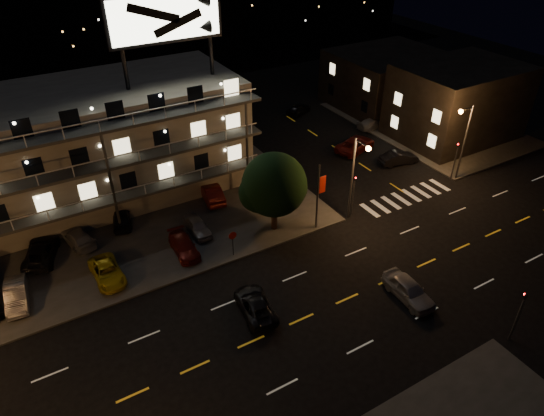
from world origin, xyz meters
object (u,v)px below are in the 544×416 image
road_car_east (409,290)px  road_car_west (255,305)px  tree (274,186)px  lot_car_7 (78,237)px  lot_car_4 (197,226)px  lot_car_2 (107,272)px  side_car_0 (399,158)px

road_car_east → road_car_west: bearing=159.5°
tree → lot_car_7: (-15.28, 6.38, -3.64)m
lot_car_4 → road_car_east: bearing=-55.8°
lot_car_2 → road_car_west: bearing=-48.2°
tree → lot_car_7: bearing=157.3°
lot_car_7 → road_car_east: bearing=123.0°
lot_car_4 → lot_car_7: bearing=159.1°
road_car_west → lot_car_2: bearing=-37.9°
road_car_east → lot_car_7: bearing=138.9°
lot_car_4 → road_car_east: 18.19m
lot_car_2 → road_car_east: road_car_east is taller
side_car_0 → lot_car_7: bearing=98.1°
road_car_west → lot_car_7: bearing=-48.6°
tree → road_car_west: bearing=-128.0°
tree → road_car_west: (-6.15, -7.87, -3.78)m
lot_car_2 → road_car_west: size_ratio=0.96×
tree → lot_car_2: tree is taller
lot_car_2 → lot_car_4: 8.52m
lot_car_2 → lot_car_7: bearing=98.7°
tree → road_car_east: size_ratio=1.60×
lot_car_2 → lot_car_7: size_ratio=1.02×
lot_car_7 → side_car_0: lot_car_7 is taller
lot_car_2 → lot_car_4: bearing=12.4°
road_car_east → tree: bearing=111.4°
lot_car_7 → side_car_0: size_ratio=1.02×
side_car_0 → road_car_west: size_ratio=0.93×
lot_car_4 → road_car_west: bearing=-90.6°
lot_car_4 → side_car_0: 23.88m
lot_car_7 → road_car_east: road_car_east is taller
tree → lot_car_2: bearing=177.0°
tree → road_car_west: size_ratio=1.57×
tree → lot_car_2: size_ratio=1.64×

